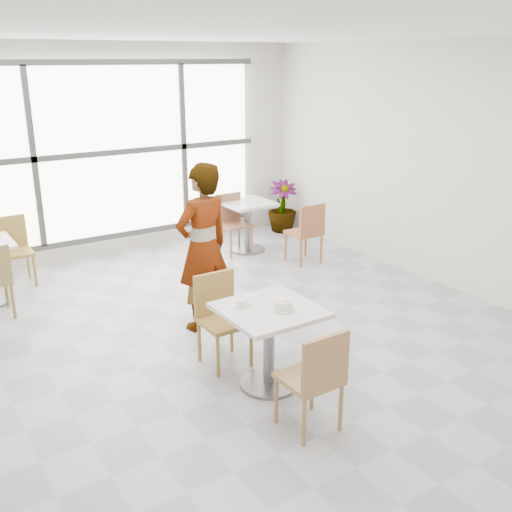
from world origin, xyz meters
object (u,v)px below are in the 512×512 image
main_table (269,332)px  coffee_cup (242,304)px  chair_far (220,312)px  bg_table_right (247,219)px  person (203,248)px  bg_chair_right_far (232,219)px  oatmeal_bowl (283,305)px  bg_chair_left_far (12,246)px  plant_right (282,206)px  chair_near (316,375)px  bg_chair_right_near (307,229)px

main_table → coffee_cup: bearing=142.6°
chair_far → bg_table_right: (2.04, 2.75, -0.01)m
person → bg_chair_right_far: 2.65m
oatmeal_bowl → coffee_cup: bearing=139.1°
main_table → bg_chair_left_far: bearing=108.9°
bg_chair_left_far → oatmeal_bowl: bearing=-70.4°
oatmeal_bowl → plant_right: 4.98m
chair_near → coffee_cup: bearing=-84.0°
chair_near → person: person is taller
bg_chair_right_far → chair_far: bearing=-122.7°
coffee_cup → person: person is taller
bg_table_right → plant_right: (1.05, 0.57, -0.06)m
bg_chair_right_far → oatmeal_bowl: bearing=-114.3°
bg_chair_right_far → bg_chair_left_far: bearing=172.5°
bg_table_right → bg_chair_right_far: size_ratio=0.86×
coffee_cup → bg_chair_right_far: size_ratio=0.18×
oatmeal_bowl → bg_chair_right_near: bg_chair_right_near is taller
chair_far → bg_chair_right_far: 3.38m
bg_chair_left_far → bg_chair_right_far: bearing=-7.5°
chair_near → plant_right: 5.63m
chair_near → main_table: bearing=-96.7°
bg_chair_right_near → plant_right: bearing=-113.4°
person → chair_near: bearing=74.9°
person → bg_table_right: person is taller
coffee_cup → person: (0.29, 1.25, 0.12)m
chair_near → coffee_cup: (-0.10, 0.91, 0.28)m
coffee_cup → bg_table_right: bearing=57.1°
bg_chair_left_far → chair_near: bearing=-75.1°
main_table → person: bearing=85.6°
bg_chair_right_far → plant_right: 1.36m
bg_chair_left_far → bg_chair_right_far: same height
coffee_cup → bg_chair_right_far: bg_chair_right_far is taller
oatmeal_bowl → bg_chair_right_far: bg_chair_right_far is taller
chair_near → bg_chair_left_far: same height
bg_chair_left_far → plant_right: (4.29, 0.09, -0.08)m
coffee_cup → plant_right: bearing=50.5°
bg_chair_right_far → chair_near: bearing=-112.8°
coffee_cup → plant_right: (3.15, 3.82, -0.36)m
main_table → chair_far: 0.65m
coffee_cup → bg_chair_right_near: bearing=42.6°
person → oatmeal_bowl: bearing=79.3°
coffee_cup → chair_near: bearing=-84.0°
bg_chair_left_far → chair_far: bearing=-69.7°
chair_far → bg_chair_right_near: bearing=36.5°
chair_far → bg_chair_right_far: (1.82, 2.84, 0.00)m
person → plant_right: size_ratio=2.11×
chair_far → bg_table_right: 3.43m
main_table → oatmeal_bowl: size_ratio=3.81×
bg_chair_right_near → coffee_cup: bearing=42.6°
main_table → bg_chair_right_far: bg_chair_right_far is taller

